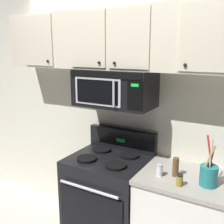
% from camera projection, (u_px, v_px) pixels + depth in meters
% --- Properties ---
extents(back_wall, '(5.20, 0.10, 2.70)m').
position_uv_depth(back_wall, '(126.00, 106.00, 2.81)').
color(back_wall, silver).
rests_on(back_wall, ground_plane).
extents(stove_range, '(0.76, 0.69, 1.12)m').
position_uv_depth(stove_range, '(109.00, 198.00, 2.70)').
color(stove_range, black).
rests_on(stove_range, ground_plane).
extents(over_range_microwave, '(0.76, 0.43, 0.35)m').
position_uv_depth(over_range_microwave, '(115.00, 88.00, 2.55)').
color(over_range_microwave, black).
extents(upper_cabinets, '(2.50, 0.36, 0.55)m').
position_uv_depth(upper_cabinets, '(116.00, 40.00, 2.48)').
color(upper_cabinets, beige).
extents(utensil_crock_teal, '(0.14, 0.14, 0.39)m').
position_uv_depth(utensil_crock_teal, '(209.00, 174.00, 2.06)').
color(utensil_crock_teal, teal).
rests_on(utensil_crock_teal, counter_segment).
extents(salt_shaker, '(0.05, 0.05, 0.10)m').
position_uv_depth(salt_shaker, '(160.00, 170.00, 2.23)').
color(salt_shaker, white).
rests_on(salt_shaker, counter_segment).
extents(pepper_mill, '(0.05, 0.05, 0.16)m').
position_uv_depth(pepper_mill, '(176.00, 167.00, 2.22)').
color(pepper_mill, brown).
rests_on(pepper_mill, counter_segment).
extents(spice_jar, '(0.05, 0.05, 0.10)m').
position_uv_depth(spice_jar, '(179.00, 180.00, 2.07)').
color(spice_jar, olive).
rests_on(spice_jar, counter_segment).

